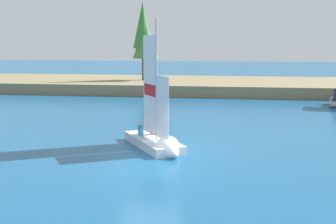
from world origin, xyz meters
name	(u,v)px	position (x,y,z in m)	size (l,w,h in m)	color
ground_plane	(149,166)	(0.00, 0.00, 0.00)	(200.00, 200.00, 0.00)	#195684
shore_bank	(202,85)	(0.00, 29.39, 0.52)	(80.00, 12.95, 1.05)	#897A56
shoreline_tree_midright	(143,25)	(-6.23, 28.97, 6.77)	(2.05, 2.05, 8.18)	brown
shoreline_tree_right	(146,40)	(-5.90, 28.84, 5.30)	(2.73, 2.73, 6.25)	brown
sailboat	(160,142)	(-0.01, 2.73, 0.42)	(3.88, 5.03, 6.62)	silver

